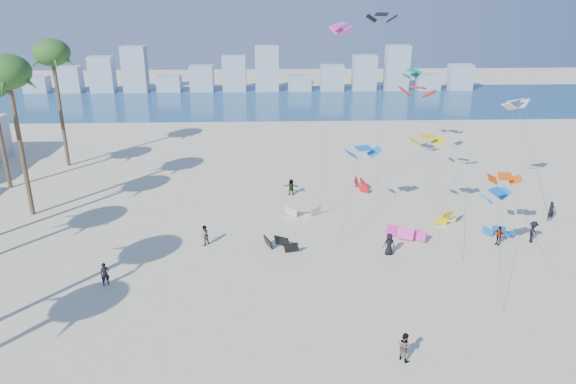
{
  "coord_description": "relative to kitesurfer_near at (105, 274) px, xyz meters",
  "views": [
    {
      "loc": [
        1.63,
        -22.06,
        19.16
      ],
      "look_at": [
        3.0,
        16.0,
        4.5
      ],
      "focal_mm": 33.79,
      "sensor_mm": 36.0,
      "label": 1
    }
  ],
  "objects": [
    {
      "name": "flying_kites",
      "position": [
        24.09,
        12.99,
        9.5
      ],
      "size": [
        20.5,
        27.16,
        17.03
      ],
      "color": "blue",
      "rests_on": "ground"
    },
    {
      "name": "kitesurfers_far",
      "position": [
        21.93,
        7.87,
        0.02
      ],
      "size": [
        30.25,
        13.39,
        1.78
      ],
      "color": "black",
      "rests_on": "ground"
    },
    {
      "name": "distant_skyline",
      "position": [
        8.4,
        71.47,
        2.27
      ],
      "size": [
        85.0,
        3.0,
        8.4
      ],
      "color": "#9EADBF",
      "rests_on": "ground"
    },
    {
      "name": "kitesurfer_mid",
      "position": [
        18.38,
        -8.5,
        0.02
      ],
      "size": [
        1.0,
        1.03,
        1.67
      ],
      "primitive_type": "imported",
      "rotation": [
        0.0,
        0.0,
        2.26
      ],
      "color": "gray",
      "rests_on": "ground"
    },
    {
      "name": "kitesurfer_near",
      "position": [
        0.0,
        0.0,
        0.0
      ],
      "size": [
        0.71,
        0.6,
        1.64
      ],
      "primitive_type": "imported",
      "rotation": [
        0.0,
        0.0,
        0.42
      ],
      "color": "black",
      "rests_on": "ground"
    },
    {
      "name": "ocean",
      "position": [
        9.59,
        61.47,
        -0.81
      ],
      "size": [
        220.0,
        220.0,
        0.0
      ],
      "primitive_type": "plane",
      "color": "navy",
      "rests_on": "ground"
    },
    {
      "name": "grounded_kites",
      "position": [
        19.73,
        9.46,
        -0.34
      ],
      "size": [
        20.76,
        15.59,
        1.03
      ],
      "color": "black",
      "rests_on": "ground"
    }
  ]
}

